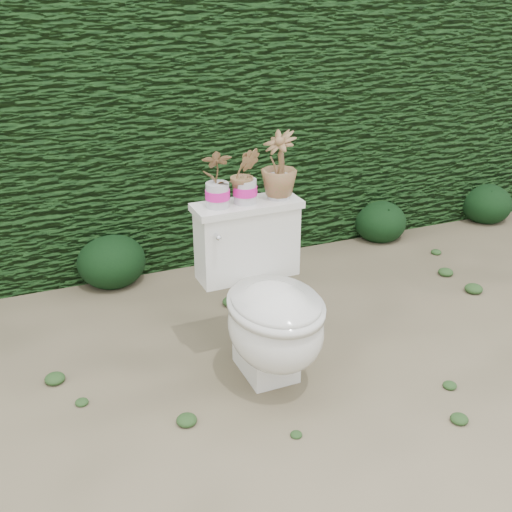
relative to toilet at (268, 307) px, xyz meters
name	(u,v)px	position (x,y,z in m)	size (l,w,h in m)	color
ground	(243,358)	(-0.06, 0.16, -0.36)	(60.00, 60.00, 0.00)	gray
hedge	(153,126)	(-0.06, 1.76, 0.44)	(8.00, 1.00, 1.60)	#1C4216
toilet	(268,307)	(0.00, 0.00, 0.00)	(0.50, 0.68, 0.78)	silver
potted_plant_left	(217,180)	(-0.14, 0.24, 0.55)	(0.13, 0.09, 0.25)	#287524
potted_plant_center	(245,177)	(-0.01, 0.24, 0.54)	(0.13, 0.11, 0.24)	#287524
potted_plant_right	(279,167)	(0.15, 0.24, 0.57)	(0.17, 0.17, 0.30)	#287524
liriope_clump_2	(111,257)	(-0.49, 1.24, -0.19)	(0.41, 0.41, 0.33)	black
liriope_clump_3	(248,247)	(0.35, 1.14, -0.23)	(0.32, 0.32, 0.26)	black
liriope_clump_4	(380,218)	(1.38, 1.22, -0.21)	(0.36, 0.36, 0.29)	black
liriope_clump_5	(487,200)	(2.31, 1.22, -0.21)	(0.37, 0.37, 0.30)	black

